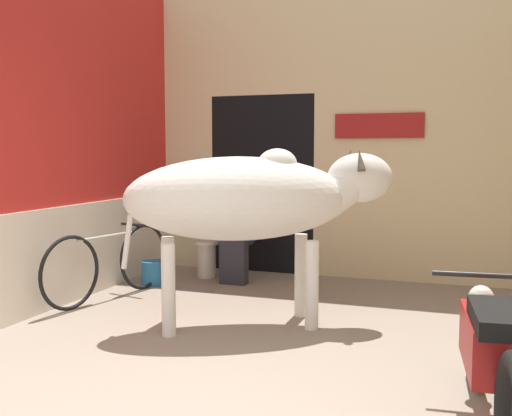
% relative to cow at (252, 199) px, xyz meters
% --- Properties ---
extents(wall_left_shopfront, '(0.25, 4.51, 3.34)m').
position_rel_cow_xyz_m(wall_left_shopfront, '(-2.00, -0.13, 0.55)').
color(wall_left_shopfront, red).
rests_on(wall_left_shopfront, ground_plane).
extents(wall_back_with_doorway, '(4.50, 0.93, 3.34)m').
position_rel_cow_xyz_m(wall_back_with_doorway, '(-0.08, 2.41, 0.35)').
color(wall_back_with_doorway, beige).
rests_on(wall_back_with_doorway, ground_plane).
extents(cow, '(2.24, 1.54, 1.49)m').
position_rel_cow_xyz_m(cow, '(0.00, 0.00, 0.00)').
color(cow, silver).
rests_on(cow, ground_plane).
extents(motorcycle_near, '(0.58, 1.85, 0.75)m').
position_rel_cow_xyz_m(motorcycle_near, '(1.82, -1.41, -0.64)').
color(motorcycle_near, black).
rests_on(motorcycle_near, ground_plane).
extents(bicycle, '(0.50, 1.65, 0.71)m').
position_rel_cow_xyz_m(bicycle, '(-1.62, 0.37, -0.71)').
color(bicycle, black).
rests_on(bicycle, ground_plane).
extents(shopkeeper_seated, '(0.42, 0.34, 1.18)m').
position_rel_cow_xyz_m(shopkeeper_seated, '(-0.71, 1.51, -0.44)').
color(shopkeeper_seated, '#282833').
rests_on(shopkeeper_seated, ground_plane).
extents(plastic_stool, '(0.30, 0.30, 0.42)m').
position_rel_cow_xyz_m(plastic_stool, '(-1.14, 1.62, -0.84)').
color(plastic_stool, beige).
rests_on(plastic_stool, ground_plane).
extents(bucket, '(0.26, 0.26, 0.26)m').
position_rel_cow_xyz_m(bucket, '(-1.52, 1.07, -0.93)').
color(bucket, '#23669E').
rests_on(bucket, ground_plane).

